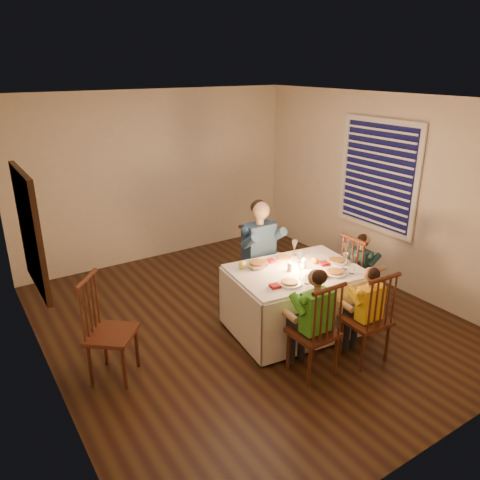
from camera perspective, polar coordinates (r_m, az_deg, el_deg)
ground at (r=5.81m, az=0.88°, el=-9.71°), size 5.00×5.00×0.00m
wall_left at (r=4.50m, az=-23.56°, el=-2.57°), size 0.02×5.00×2.60m
wall_right at (r=6.75m, az=17.11°, el=5.71°), size 0.02×5.00×2.60m
wall_back at (r=7.40m, az=-10.01°, el=7.60°), size 4.50×0.02×2.60m
ceiling at (r=5.02m, az=1.06°, el=16.79°), size 5.00×5.00×0.00m
dining_table at (r=5.42m, az=6.80°, el=-5.73°), size 1.58×1.22×0.73m
chair_adult at (r=6.27m, az=2.38°, el=-7.31°), size 0.43×0.41×1.04m
chair_near_left at (r=5.01m, az=8.60°, el=-15.56°), size 0.43×0.41×1.04m
chair_near_right at (r=5.31m, az=14.61°, el=-13.75°), size 0.45×0.43×1.04m
chair_end at (r=6.18m, az=14.10°, el=-8.41°), size 0.41×0.43×1.04m
chair_extra at (r=5.06m, az=-14.84°, el=-15.67°), size 0.61×0.62×1.09m
adult at (r=6.27m, az=2.38°, el=-7.31°), size 0.53×0.48×1.37m
child_green at (r=5.01m, az=8.60°, el=-15.56°), size 0.40×0.37×1.15m
child_yellow at (r=5.31m, az=14.61°, el=-13.75°), size 0.37×0.34×1.06m
child_teal at (r=6.18m, az=14.10°, el=-8.41°), size 0.32×0.35×1.05m
setting_adult at (r=5.58m, az=5.41°, el=-2.26°), size 0.29×0.29×0.02m
setting_green at (r=4.98m, az=6.07°, el=-5.25°), size 0.29×0.29×0.02m
setting_yellow at (r=5.29m, az=11.48°, el=-3.95°), size 0.29×0.29×0.02m
setting_teal at (r=5.60m, az=11.67°, el=-2.57°), size 0.29×0.29×0.02m
candle_left at (r=5.26m, az=6.08°, el=-3.32°), size 0.06×0.06×0.10m
candle_right at (r=5.35m, az=7.74°, el=-2.95°), size 0.06×0.06×0.10m
squash at (r=5.30m, az=0.29°, el=-3.04°), size 0.09×0.09×0.09m
orange_fruit at (r=5.50m, az=9.10°, el=-2.49°), size 0.08×0.08×0.08m
serving_bowl at (r=5.33m, az=2.20°, el=-3.09°), size 0.32×0.32×0.06m
wall_mirror at (r=4.72m, az=-24.20°, el=0.99°), size 0.06×0.95×1.15m
window_blinds at (r=6.73m, az=16.39°, el=7.51°), size 0.07×1.34×1.54m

